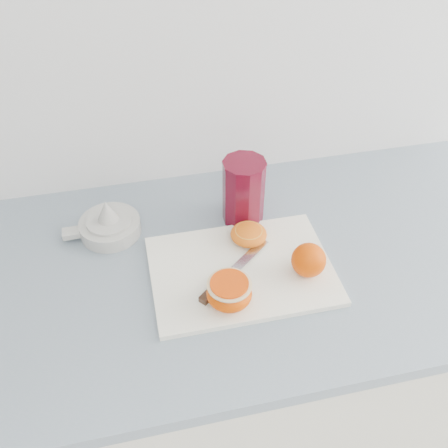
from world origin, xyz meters
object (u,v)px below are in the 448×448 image
at_px(citrus_juicer, 109,224).
at_px(counter, 215,377).
at_px(half_orange, 229,292).
at_px(cutting_board, 241,270).
at_px(red_tumbler, 243,194).

bearing_deg(citrus_juicer, counter, -33.77).
height_order(counter, half_orange, half_orange).
bearing_deg(half_orange, citrus_juicer, 129.51).
distance_m(cutting_board, red_tumbler, 0.18).
bearing_deg(citrus_juicer, cutting_board, -34.99).
height_order(cutting_board, red_tumbler, red_tumbler).
distance_m(counter, cutting_board, 0.45).
distance_m(citrus_juicer, red_tumbler, 0.30).
height_order(counter, cutting_board, cutting_board).
bearing_deg(citrus_juicer, red_tumbler, -3.21).
xyz_separation_m(citrus_juicer, red_tumbler, (0.29, -0.02, 0.05)).
distance_m(cutting_board, citrus_juicer, 0.30).
bearing_deg(citrus_juicer, half_orange, -50.49).
distance_m(half_orange, citrus_juicer, 0.32).
height_order(counter, red_tumbler, red_tumbler).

